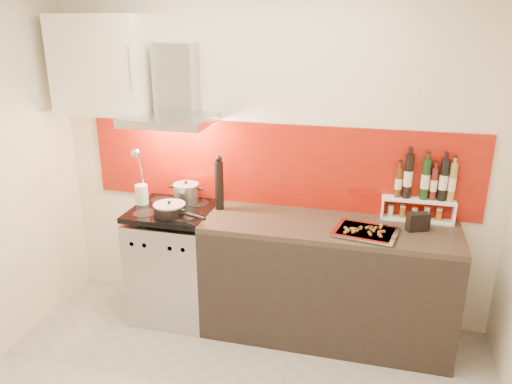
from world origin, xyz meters
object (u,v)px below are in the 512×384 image
(baking_tray, at_px, (366,232))
(pepper_mill, at_px, (219,183))
(counter, at_px, (327,281))
(saute_pan, at_px, (170,209))
(stock_pot, at_px, (186,193))
(range_stove, at_px, (175,263))

(baking_tray, bearing_deg, pepper_mill, 169.65)
(counter, distance_m, saute_pan, 1.27)
(stock_pot, xyz_separation_m, baking_tray, (1.39, -0.26, -0.07))
(pepper_mill, bearing_deg, stock_pot, 169.48)
(counter, height_order, saute_pan, saute_pan)
(pepper_mill, distance_m, baking_tray, 1.14)
(saute_pan, relative_size, baking_tray, 0.95)
(stock_pot, xyz_separation_m, saute_pan, (-0.01, -0.29, -0.03))
(stock_pot, relative_size, saute_pan, 0.46)
(counter, bearing_deg, range_stove, -179.77)
(pepper_mill, bearing_deg, counter, -6.61)
(counter, relative_size, saute_pan, 4.09)
(saute_pan, bearing_deg, range_stove, 109.93)
(baking_tray, bearing_deg, range_stove, 176.14)
(counter, distance_m, stock_pot, 1.27)
(range_stove, height_order, pepper_mill, pepper_mill)
(stock_pot, relative_size, baking_tray, 0.43)
(saute_pan, bearing_deg, baking_tray, 1.28)
(stock_pot, height_order, saute_pan, stock_pot)
(stock_pot, bearing_deg, range_stove, -110.41)
(baking_tray, bearing_deg, saute_pan, -178.72)
(saute_pan, distance_m, baking_tray, 1.41)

